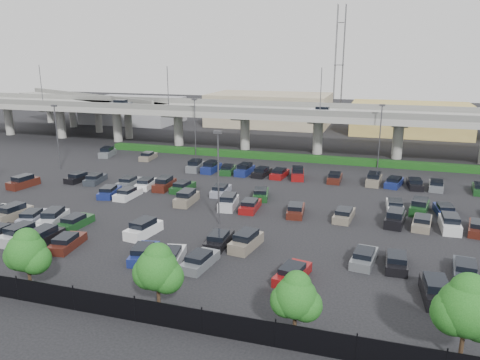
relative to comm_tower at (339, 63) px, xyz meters
name	(u,v)px	position (x,y,z in m)	size (l,w,h in m)	color
ground	(240,202)	(-4.00, -74.00, -15.61)	(280.00, 280.00, 0.00)	black
overpass	(290,115)	(-4.22, -42.03, -8.64)	(150.00, 13.00, 15.80)	gray
on_ramp	(86,101)	(-56.10, -30.95, -8.76)	(50.93, 30.13, 8.80)	gray
hedge	(283,157)	(-4.00, -49.00, -15.06)	(66.00, 1.60, 1.10)	#113B11
fence	(122,307)	(-4.05, -102.00, -14.71)	(70.00, 0.10, 2.00)	black
tree_row	(140,266)	(-3.30, -100.53, -12.09)	(65.07, 3.66, 5.94)	#332316
parked_cars	(241,206)	(-2.98, -77.14, -14.99)	(63.10, 41.68, 1.67)	white
light_poles	(215,148)	(-8.12, -72.00, -9.37)	(66.90, 48.38, 10.30)	#454549
distant_buildings	(367,115)	(8.38, -12.19, -11.87)	(138.00, 24.00, 9.00)	gray
comm_tower	(339,63)	(0.00, 0.00, 0.00)	(2.40, 2.40, 30.00)	#454549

